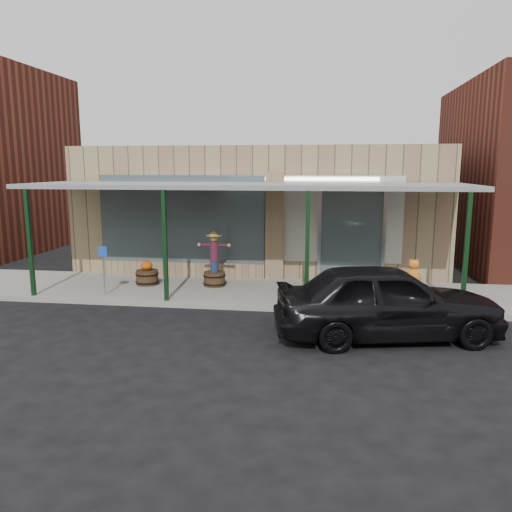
# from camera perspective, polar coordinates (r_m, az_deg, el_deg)

# --- Properties ---
(ground) EXTENTS (120.00, 120.00, 0.00)m
(ground) POSITION_cam_1_polar(r_m,az_deg,el_deg) (10.75, -4.47, -9.17)
(ground) COLOR black
(ground) RESTS_ON ground
(sidewalk) EXTENTS (40.00, 3.20, 0.15)m
(sidewalk) POSITION_cam_1_polar(r_m,az_deg,el_deg) (14.12, -1.33, -4.11)
(sidewalk) COLOR gray
(sidewalk) RESTS_ON ground
(storefront) EXTENTS (12.00, 6.25, 4.20)m
(storefront) POSITION_cam_1_polar(r_m,az_deg,el_deg) (18.26, 0.96, 5.56)
(storefront) COLOR #96875B
(storefront) RESTS_ON ground
(awning) EXTENTS (12.00, 3.00, 3.04)m
(awning) POSITION_cam_1_polar(r_m,az_deg,el_deg) (13.66, -1.41, 7.87)
(awning) COLOR slate
(awning) RESTS_ON ground
(block_buildings_near) EXTENTS (61.00, 8.00, 8.00)m
(block_buildings_near) POSITION_cam_1_polar(r_m,az_deg,el_deg) (19.11, 7.46, 10.70)
(block_buildings_near) COLOR maroon
(block_buildings_near) RESTS_ON ground
(barrel_scarecrow) EXTENTS (0.95, 0.81, 1.61)m
(barrel_scarecrow) POSITION_cam_1_polar(r_m,az_deg,el_deg) (14.44, -4.79, -1.31)
(barrel_scarecrow) COLOR #48361D
(barrel_scarecrow) RESTS_ON sidewalk
(barrel_pumpkin) EXTENTS (0.64, 0.64, 0.76)m
(barrel_pumpkin) POSITION_cam_1_polar(r_m,az_deg,el_deg) (14.95, -12.34, -2.19)
(barrel_pumpkin) COLOR #48361D
(barrel_pumpkin) RESTS_ON sidewalk
(handicap_sign) EXTENTS (0.27, 0.08, 1.34)m
(handicap_sign) POSITION_cam_1_polar(r_m,az_deg,el_deg) (13.85, -17.05, -0.88)
(handicap_sign) COLOR gray
(handicap_sign) RESTS_ON sidewalk
(parked_sedan) EXTENTS (4.95, 2.78, 1.59)m
(parked_sedan) POSITION_cam_1_polar(r_m,az_deg,el_deg) (10.80, 14.77, -4.97)
(parked_sedan) COLOR black
(parked_sedan) RESTS_ON ground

